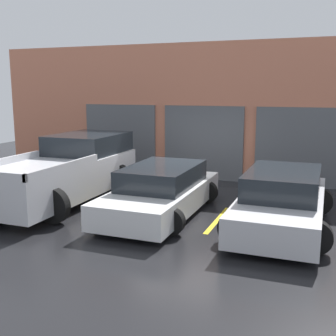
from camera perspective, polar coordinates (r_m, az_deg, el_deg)
ground_plane at (r=12.18m, az=1.68°, el=-4.27°), size 28.00×28.00×0.00m
shophouse_building at (r=14.94m, az=5.91°, el=7.45°), size 16.82×0.68×4.71m
pickup_truck at (r=12.23m, az=-13.54°, el=-0.37°), size 2.65×5.35×1.79m
sedan_white at (r=10.71m, az=-0.89°, el=-3.17°), size 2.21×4.56×1.23m
sedan_side at (r=10.01m, az=15.16°, el=-4.31°), size 2.25×4.56×1.31m
parking_stripe_far_left at (r=13.10m, az=-19.42°, el=-3.80°), size 0.12×2.20×0.01m
parking_stripe_left at (r=11.45m, az=-7.91°, el=-5.34°), size 0.12×2.20×0.01m
parking_stripe_centre at (r=10.39m, az=6.74°, el=-6.98°), size 0.12×2.20×0.01m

